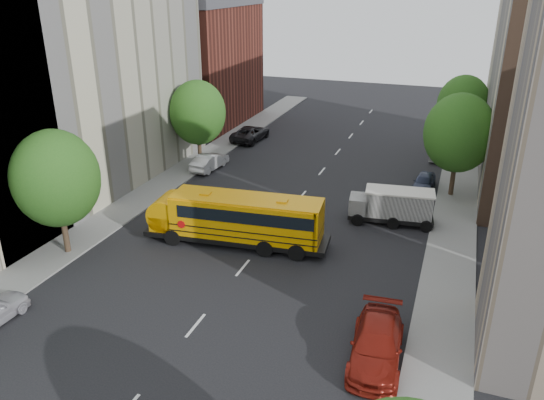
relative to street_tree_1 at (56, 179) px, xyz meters
The scene contains 17 objects.
ground 12.71m from the street_tree_1, 19.98° to the left, with size 120.00×120.00×0.00m, color black.
sidewalk_left 10.26m from the street_tree_1, 93.18° to the left, with size 3.00×80.00×0.12m, color slate.
sidewalk_right 24.72m from the street_tree_1, 21.80° to the left, with size 3.00×80.00×0.12m, color slate.
lane_markings 18.48m from the street_tree_1, 51.84° to the left, with size 0.15×64.00×0.01m, color silver.
building_left_cream 13.21m from the street_tree_1, 124.99° to the left, with size 10.00×26.00×20.00m, color #BEBA99.
building_left_redbrick 32.79m from the street_tree_1, 102.34° to the left, with size 10.00×15.00×13.00m, color maroon.
street_tree_1 is the anchor object (origin of this frame).
street_tree_2 18.00m from the street_tree_1, 90.00° to the left, with size 4.99×4.99×7.71m.
street_tree_4 28.43m from the street_tree_1, 39.29° to the left, with size 5.25×5.25×8.10m.
street_tree_5 37.20m from the street_tree_1, 53.75° to the left, with size 4.86×4.86×7.51m.
school_bus 10.91m from the street_tree_1, 27.22° to the left, with size 12.07×3.90×3.35m.
safari_truck 21.85m from the street_tree_1, 31.79° to the left, with size 5.97×2.79×2.47m.
parked_car_1 17.65m from the street_tree_1, 85.31° to the left, with size 1.56×4.47×1.47m, color silver.
parked_car_2 27.15m from the street_tree_1, 87.01° to the left, with size 2.56×5.55×1.54m, color black.
parked_car_3 20.52m from the street_tree_1, ahead, with size 2.25×5.53×1.60m, color maroon.
parked_car_4 27.54m from the street_tree_1, 43.10° to the left, with size 1.54×3.82×1.30m, color #2F3753.
parked_car_5 34.45m from the street_tree_1, 52.95° to the left, with size 1.54×4.42×1.46m, color #979893.
Camera 1 is at (11.01, -27.12, 15.94)m, focal length 35.00 mm.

